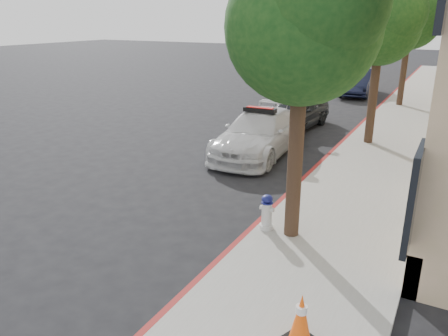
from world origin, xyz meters
name	(u,v)px	position (x,y,z in m)	size (l,w,h in m)	color
ground	(217,185)	(0.00, 0.00, 0.00)	(120.00, 120.00, 0.00)	black
sidewalk	(403,123)	(3.60, 10.00, 0.07)	(3.20, 50.00, 0.15)	gray
curb_strip	(366,120)	(2.06, 10.00, 0.07)	(0.12, 50.00, 0.15)	maroon
tree_near	(304,26)	(2.93, -2.01, 4.27)	(2.92, 2.82, 5.62)	black
tree_mid	(382,25)	(2.93, 5.99, 4.16)	(2.77, 2.64, 5.43)	black
tree_far	(411,17)	(2.93, 13.99, 4.39)	(3.10, 3.00, 5.81)	black
police_car	(259,133)	(-0.17, 3.25, 0.73)	(2.30, 5.12, 1.61)	silver
parked_car_mid	(296,112)	(-0.30, 7.29, 0.70)	(1.65, 4.10, 1.40)	black
parked_car_far	(357,82)	(0.09, 16.90, 0.76)	(1.61, 4.61, 1.52)	black
fire_hydrant	(267,212)	(2.35, -2.02, 0.52)	(0.32, 0.30, 0.77)	silver
traffic_cone	(301,318)	(4.10, -4.94, 0.52)	(0.51, 0.51, 0.75)	black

